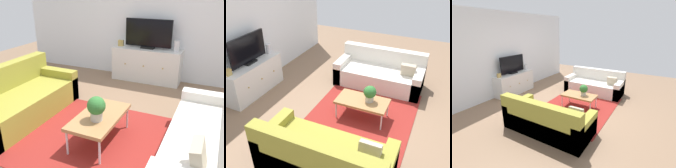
# 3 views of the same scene
# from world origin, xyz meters

# --- Properties ---
(ground_plane) EXTENTS (10.00, 10.00, 0.00)m
(ground_plane) POSITION_xyz_m (0.00, 0.00, 0.00)
(ground_plane) COLOR #84664C
(wall_back) EXTENTS (6.40, 0.12, 2.70)m
(wall_back) POSITION_xyz_m (0.00, 2.55, 1.35)
(wall_back) COLOR white
(wall_back) RESTS_ON ground_plane
(area_rug) EXTENTS (2.50, 1.90, 0.01)m
(area_rug) POSITION_xyz_m (0.00, -0.15, 0.01)
(area_rug) COLOR maroon
(area_rug) RESTS_ON ground_plane
(couch_left_side) EXTENTS (0.87, 1.92, 0.79)m
(couch_left_side) POSITION_xyz_m (-1.44, -0.10, 0.27)
(couch_left_side) COLOR olive
(couch_left_side) RESTS_ON ground_plane
(couch_right_side) EXTENTS (0.87, 1.92, 0.79)m
(couch_right_side) POSITION_xyz_m (1.44, -0.10, 0.27)
(couch_right_side) COLOR silver
(couch_right_side) RESTS_ON ground_plane
(coffee_table) EXTENTS (0.52, 0.94, 0.38)m
(coffee_table) POSITION_xyz_m (0.04, -0.16, 0.35)
(coffee_table) COLOR #A37547
(coffee_table) RESTS_ON ground_plane
(potted_plant) EXTENTS (0.23, 0.23, 0.31)m
(potted_plant) POSITION_xyz_m (0.06, -0.29, 0.55)
(potted_plant) COLOR #B7B2A8
(potted_plant) RESTS_ON coffee_table
(tv_console) EXTENTS (1.43, 0.47, 0.70)m
(tv_console) POSITION_xyz_m (-0.08, 2.27, 0.35)
(tv_console) COLOR silver
(tv_console) RESTS_ON ground_plane
(flat_screen_tv) EXTENTS (0.97, 0.16, 0.60)m
(flat_screen_tv) POSITION_xyz_m (-0.08, 2.29, 1.01)
(flat_screen_tv) COLOR black
(flat_screen_tv) RESTS_ON tv_console
(glass_vase) EXTENTS (0.11, 0.11, 0.22)m
(glass_vase) POSITION_xyz_m (0.52, 2.27, 0.81)
(glass_vase) COLOR silver
(glass_vase) RESTS_ON tv_console
(mantel_clock) EXTENTS (0.11, 0.07, 0.13)m
(mantel_clock) POSITION_xyz_m (-0.68, 2.27, 0.77)
(mantel_clock) COLOR tan
(mantel_clock) RESTS_ON tv_console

